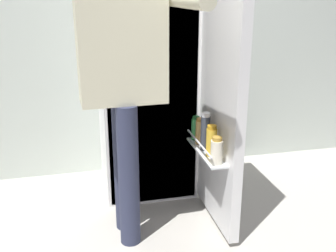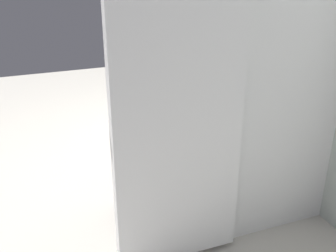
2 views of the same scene
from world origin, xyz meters
name	(u,v)px [view 2 (image 2 of 2)]	position (x,y,z in m)	size (l,w,h in m)	color
ground_plane	(165,217)	(0.00, 0.00, 0.00)	(6.88, 6.88, 0.00)	#B7B2A8
refrigerator	(252,75)	(0.03, 0.51, 0.84)	(0.70, 1.25, 1.68)	white
person	(135,39)	(-0.22, -0.08, 1.03)	(0.58, 0.77, 1.70)	#2D334C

